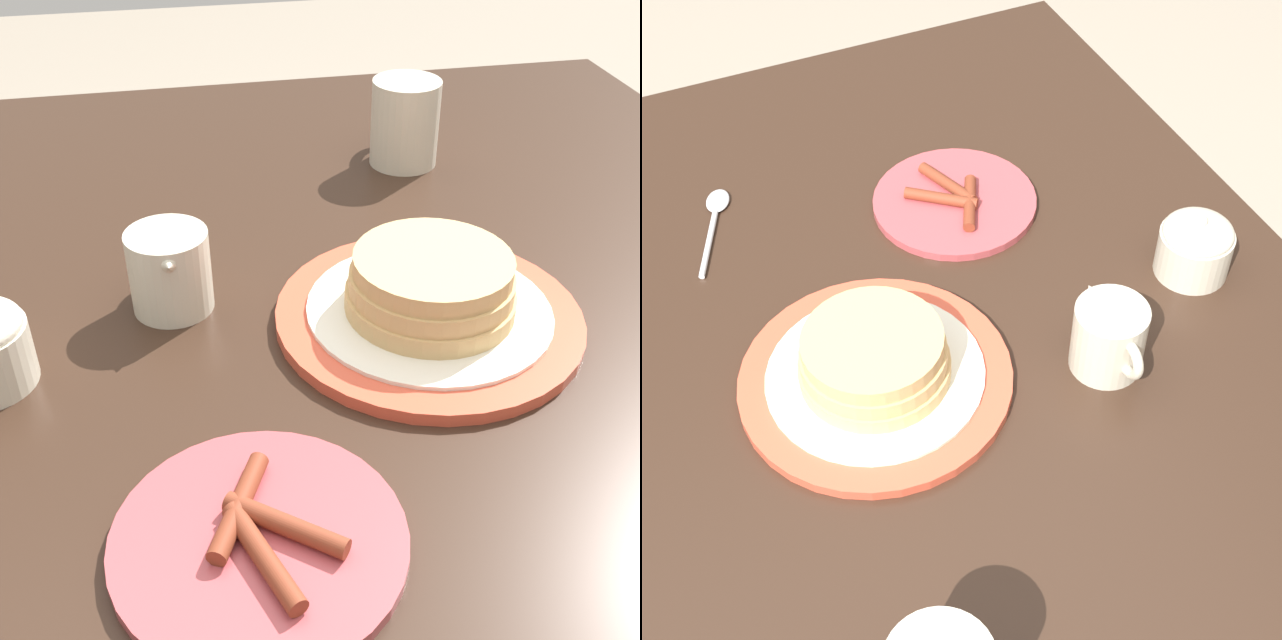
# 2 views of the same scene
# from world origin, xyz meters

# --- Properties ---
(dining_table) EXTENTS (1.26, 1.00, 0.74)m
(dining_table) POSITION_xyz_m (0.00, 0.00, 0.62)
(dining_table) COLOR #332116
(dining_table) RESTS_ON ground_plane
(pancake_plate) EXTENTS (0.28, 0.28, 0.07)m
(pancake_plate) POSITION_xyz_m (-0.03, -0.01, 0.76)
(pancake_plate) COLOR #DB5138
(pancake_plate) RESTS_ON dining_table
(side_plate_bacon) EXTENTS (0.20, 0.20, 0.02)m
(side_plate_bacon) POSITION_xyz_m (-0.25, 0.18, 0.74)
(side_plate_bacon) COLOR #B2474C
(side_plate_bacon) RESTS_ON dining_table
(coffee_mug) EXTENTS (0.12, 0.08, 0.10)m
(coffee_mug) POSITION_xyz_m (0.31, -0.08, 0.79)
(coffee_mug) COLOR beige
(coffee_mug) RESTS_ON dining_table
(creamer_pitcher) EXTENTS (0.11, 0.07, 0.09)m
(creamer_pitcher) POSITION_xyz_m (0.04, 0.22, 0.78)
(creamer_pitcher) COLOR beige
(creamer_pitcher) RESTS_ON dining_table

